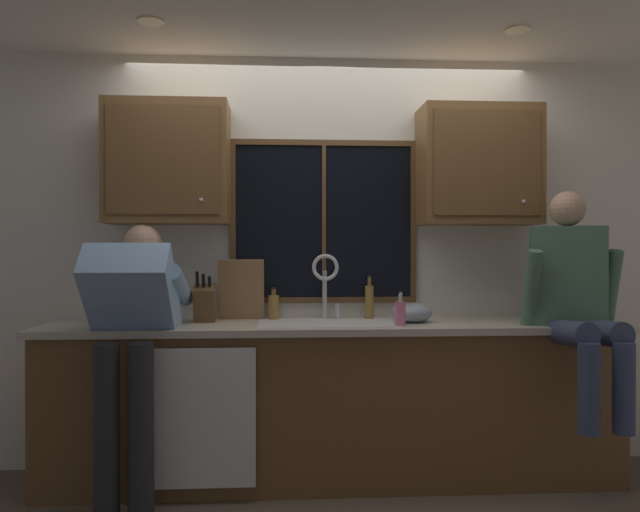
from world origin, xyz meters
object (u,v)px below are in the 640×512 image
(knife_block, at_px, (205,304))
(soap_dispenser, at_px, (400,313))
(person_standing, at_px, (132,327))
(cutting_board, at_px, (241,290))
(mixing_bowl, at_px, (412,313))
(bottle_tall_clear, at_px, (369,301))
(bottle_green_glass, at_px, (274,306))
(person_sitting_on_counter, at_px, (575,294))

(knife_block, relative_size, soap_dispenser, 1.69)
(person_standing, distance_m, cutting_board, 0.76)
(cutting_board, xyz_separation_m, mixing_bowl, (1.01, -0.19, -0.13))
(person_standing, relative_size, knife_block, 4.64)
(mixing_bowl, distance_m, bottle_tall_clear, 0.30)
(person_standing, relative_size, mixing_bowl, 6.20)
(person_standing, bearing_deg, knife_block, 47.56)
(knife_block, xyz_separation_m, bottle_green_glass, (0.41, 0.13, -0.03))
(person_standing, xyz_separation_m, mixing_bowl, (1.56, 0.30, 0.04))
(bottle_green_glass, bearing_deg, person_sitting_on_counter, -16.23)
(person_standing, distance_m, mixing_bowl, 1.59)
(cutting_board, distance_m, mixing_bowl, 1.04)
(cutting_board, height_order, mixing_bowl, cutting_board)
(bottle_tall_clear, bearing_deg, person_sitting_on_counter, -23.94)
(person_sitting_on_counter, bearing_deg, bottle_green_glass, 163.77)
(soap_dispenser, distance_m, bottle_tall_clear, 0.41)
(cutting_board, bearing_deg, person_sitting_on_counter, -14.44)
(person_standing, distance_m, soap_dispenser, 1.46)
(person_standing, xyz_separation_m, bottle_tall_clear, (1.33, 0.49, 0.09))
(person_standing, bearing_deg, bottle_green_glass, 33.83)
(person_standing, height_order, soap_dispenser, person_standing)
(knife_block, distance_m, mixing_bowl, 1.22)
(mixing_bowl, bearing_deg, knife_block, 176.80)
(soap_dispenser, height_order, bottle_green_glass, bottle_green_glass)
(soap_dispenser, bearing_deg, cutting_board, 156.90)
(knife_block, bearing_deg, person_sitting_on_counter, -9.78)
(person_sitting_on_counter, xyz_separation_m, knife_block, (-2.08, 0.36, -0.08))
(bottle_tall_clear, bearing_deg, person_standing, -159.76)
(soap_dispenser, distance_m, bottle_green_glass, 0.81)
(knife_block, relative_size, bottle_tall_clear, 1.20)
(person_sitting_on_counter, bearing_deg, knife_block, 170.22)
(person_sitting_on_counter, distance_m, mixing_bowl, 0.91)
(person_sitting_on_counter, xyz_separation_m, bottle_tall_clear, (-1.08, 0.48, -0.07))
(knife_block, height_order, bottle_green_glass, knife_block)
(knife_block, bearing_deg, person_standing, -132.44)
(mixing_bowl, bearing_deg, bottle_tall_clear, 139.77)
(person_standing, relative_size, cutting_board, 3.98)
(person_standing, xyz_separation_m, bottle_green_glass, (0.74, 0.50, 0.06))
(person_sitting_on_counter, bearing_deg, mixing_bowl, 161.29)
(cutting_board, xyz_separation_m, bottle_tall_clear, (0.79, -0.00, -0.07))
(person_standing, relative_size, bottle_green_glass, 7.54)
(person_sitting_on_counter, distance_m, knife_block, 2.11)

